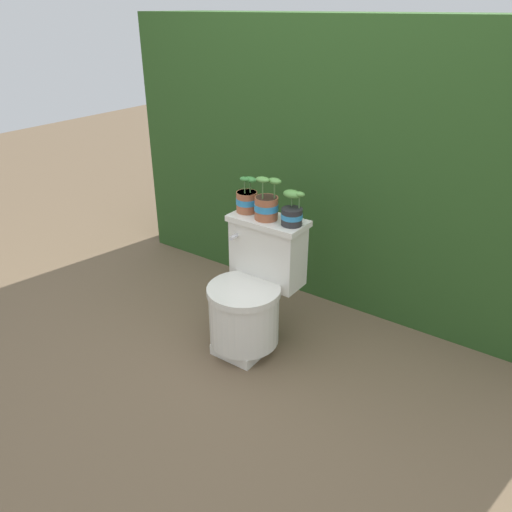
% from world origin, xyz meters
% --- Properties ---
extents(ground_plane, '(12.00, 12.00, 0.00)m').
position_xyz_m(ground_plane, '(0.00, 0.00, 0.00)').
color(ground_plane, brown).
extents(hedge_backdrop, '(2.87, 0.61, 1.64)m').
position_xyz_m(hedge_backdrop, '(0.00, 1.03, 0.82)').
color(hedge_backdrop, '#284C1E').
rests_on(hedge_backdrop, ground).
extents(toilet, '(0.41, 0.51, 0.69)m').
position_xyz_m(toilet, '(-0.08, 0.09, 0.31)').
color(toilet, silver).
rests_on(toilet, ground).
extents(potted_plant_left, '(0.11, 0.11, 0.20)m').
position_xyz_m(potted_plant_left, '(-0.23, 0.25, 0.76)').
color(potted_plant_left, '#9E5638').
rests_on(potted_plant_left, toilet).
extents(potted_plant_midleft, '(0.14, 0.12, 0.23)m').
position_xyz_m(potted_plant_midleft, '(-0.09, 0.22, 0.77)').
color(potted_plant_midleft, '#9E5638').
rests_on(potted_plant_midleft, toilet).
extents(potted_plant_middle, '(0.12, 0.11, 0.17)m').
position_xyz_m(potted_plant_middle, '(0.06, 0.23, 0.76)').
color(potted_plant_middle, '#262628').
rests_on(potted_plant_middle, toilet).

